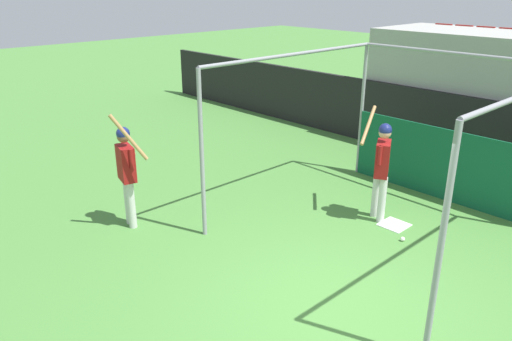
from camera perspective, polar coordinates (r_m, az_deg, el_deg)
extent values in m
plane|color=#477F38|center=(6.66, 8.79, -15.40)|extent=(60.00, 60.00, 0.00)
cube|color=maroon|center=(13.02, 16.36, 9.96)|extent=(0.45, 0.40, 0.10)
cube|color=maroon|center=(13.13, 16.87, 11.02)|extent=(0.45, 0.06, 0.40)
cube|color=maroon|center=(12.75, 18.48, 9.52)|extent=(0.45, 0.40, 0.10)
cube|color=maroon|center=(12.87, 19.00, 10.60)|extent=(0.45, 0.06, 0.40)
cube|color=maroon|center=(12.51, 20.69, 9.04)|extent=(0.45, 0.40, 0.10)
cube|color=maroon|center=(12.62, 21.20, 10.15)|extent=(0.45, 0.06, 0.40)
cube|color=maroon|center=(12.28, 22.98, 8.53)|extent=(0.45, 0.40, 0.10)
cube|color=maroon|center=(12.40, 23.48, 9.66)|extent=(0.45, 0.06, 0.40)
cube|color=maroon|center=(12.07, 25.34, 7.99)|extent=(0.45, 0.40, 0.10)
cube|color=maroon|center=(12.20, 25.84, 9.14)|extent=(0.45, 0.06, 0.40)
cube|color=maroon|center=(13.64, 18.31, 11.94)|extent=(0.45, 0.40, 0.10)
cube|color=maroon|center=(13.77, 18.80, 12.93)|extent=(0.45, 0.06, 0.40)
cube|color=maroon|center=(13.39, 20.39, 11.54)|extent=(0.45, 0.40, 0.10)
cube|color=maroon|center=(13.52, 20.87, 12.55)|extent=(0.45, 0.06, 0.40)
cube|color=maroon|center=(13.15, 22.53, 11.11)|extent=(0.45, 0.40, 0.10)
cube|color=maroon|center=(13.29, 23.01, 12.14)|extent=(0.45, 0.06, 0.40)
cube|color=maroon|center=(12.94, 24.75, 10.65)|extent=(0.45, 0.40, 0.10)
cube|color=maroon|center=(13.07, 25.22, 11.70)|extent=(0.45, 0.06, 0.40)
cube|color=maroon|center=(12.74, 27.03, 10.16)|extent=(0.45, 0.40, 0.10)
cube|color=maroon|center=(14.29, 20.12, 13.72)|extent=(0.45, 0.40, 0.10)
cube|color=maroon|center=(14.43, 20.58, 14.65)|extent=(0.45, 0.06, 0.40)
cube|color=maroon|center=(14.05, 22.14, 13.36)|extent=(0.45, 0.40, 0.10)
cube|color=maroon|center=(14.19, 22.60, 14.30)|extent=(0.45, 0.06, 0.40)
cube|color=maroon|center=(13.83, 24.22, 12.97)|extent=(0.45, 0.40, 0.10)
cube|color=maroon|center=(13.97, 24.67, 13.93)|extent=(0.45, 0.06, 0.40)
cube|color=maroon|center=(13.62, 26.37, 12.55)|extent=(0.45, 0.40, 0.10)
cube|color=maroon|center=(13.77, 26.81, 13.52)|extent=(0.45, 0.06, 0.40)
cylinder|color=gray|center=(7.79, -6.21, 1.65)|extent=(0.07, 0.07, 2.73)
cylinder|color=gray|center=(5.44, 20.31, -8.53)|extent=(0.07, 0.07, 2.73)
cylinder|color=gray|center=(10.73, 12.00, 6.70)|extent=(0.07, 0.07, 2.73)
cylinder|color=gray|center=(8.86, 4.56, 13.12)|extent=(0.06, 4.20, 0.06)
cylinder|color=gray|center=(9.52, 22.57, 12.18)|extent=(3.96, 0.06, 0.06)
cube|color=#0F5133|center=(9.97, 20.91, 0.56)|extent=(3.89, 0.03, 1.37)
cube|color=white|center=(8.89, 15.51, -6.00)|extent=(0.44, 0.44, 0.02)
cylinder|color=silver|center=(8.79, 14.20, -3.27)|extent=(0.18, 0.18, 0.83)
cylinder|color=silver|center=(8.98, 13.52, -2.68)|extent=(0.18, 0.18, 0.83)
cube|color=maroon|center=(8.63, 14.26, 1.32)|extent=(0.41, 0.50, 0.59)
sphere|color=tan|center=(8.49, 14.53, 4.22)|extent=(0.21, 0.21, 0.21)
sphere|color=navy|center=(8.48, 14.56, 4.52)|extent=(0.22, 0.22, 0.22)
cylinder|color=maroon|center=(8.36, 13.97, 1.68)|extent=(0.10, 0.10, 0.32)
cylinder|color=maroon|center=(8.81, 14.17, 2.64)|extent=(0.10, 0.10, 0.32)
cylinder|color=#AD7F4C|center=(8.75, 12.71, 5.09)|extent=(0.31, 0.71, 0.54)
sphere|color=#AD7F4C|center=(8.74, 14.81, 3.21)|extent=(0.08, 0.08, 0.08)
cylinder|color=silver|center=(8.75, -14.38, -3.38)|extent=(0.16, 0.16, 0.83)
cylinder|color=silver|center=(8.59, -14.05, -3.82)|extent=(0.16, 0.16, 0.83)
cube|color=maroon|center=(8.41, -14.64, 0.81)|extent=(0.44, 0.31, 0.59)
sphere|color=brown|center=(8.27, -14.93, 3.79)|extent=(0.21, 0.21, 0.21)
sphere|color=navy|center=(8.25, -14.96, 4.10)|extent=(0.22, 0.22, 0.22)
cylinder|color=maroon|center=(8.57, -14.84, 2.11)|extent=(0.08, 0.08, 0.32)
cylinder|color=maroon|center=(8.18, -14.06, 1.28)|extent=(0.08, 0.08, 0.32)
cylinder|color=#AD7F4C|center=(7.92, -14.36, 3.68)|extent=(0.40, 0.47, 0.76)
sphere|color=#AD7F4C|center=(8.26, -13.86, 1.81)|extent=(0.08, 0.08, 0.08)
sphere|color=white|center=(8.40, 16.42, -7.53)|extent=(0.07, 0.07, 0.07)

